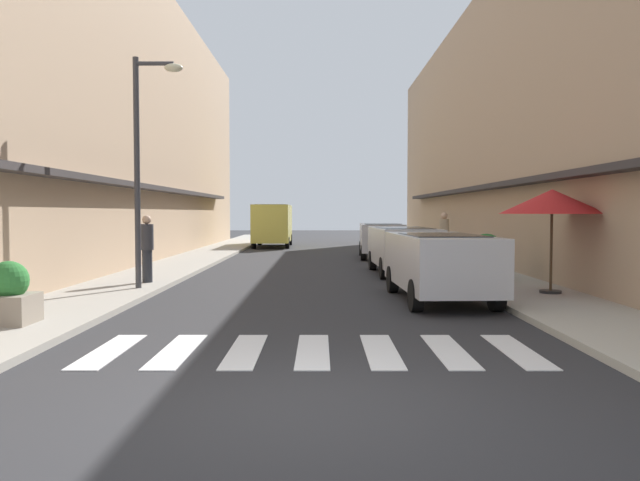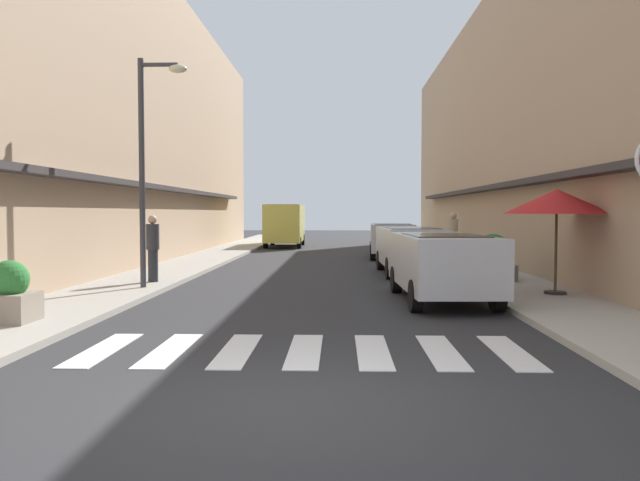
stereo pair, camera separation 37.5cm
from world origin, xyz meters
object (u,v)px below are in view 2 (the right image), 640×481
delivery_van (285,222)px  planter_corner (9,294)px  cafe_umbrella (557,202)px  planter_midblock (493,259)px  parked_car_near (442,259)px  street_lamp (149,149)px  parked_car_far (392,236)px  pedestrian_walking_near (453,237)px  pedestrian_walking_far (153,247)px  parked_car_mid (410,245)px

delivery_van → planter_corner: delivery_van is taller
delivery_van → planter_corner: size_ratio=5.26×
cafe_umbrella → planter_midblock: cafe_umbrella is taller
parked_car_near → street_lamp: (-6.80, 1.43, 2.55)m
parked_car_far → pedestrian_walking_near: 4.85m
parked_car_far → pedestrian_walking_far: size_ratio=2.46×
delivery_van → planter_corner: bearing=-95.6°
street_lamp → planter_corner: (-0.90, -4.83, -2.89)m
parked_car_near → planter_midblock: parked_car_near is taller
pedestrian_walking_far → cafe_umbrella: bearing=-76.8°
parked_car_mid → parked_car_far: bearing=90.0°
parked_car_near → delivery_van: (-5.26, 21.42, 0.48)m
cafe_umbrella → planter_corner: size_ratio=2.27×
parked_car_mid → street_lamp: 8.54m
street_lamp → pedestrian_walking_near: size_ratio=3.02×
parked_car_far → planter_corner: bearing=-115.3°
parked_car_near → street_lamp: 7.40m
planter_corner → pedestrian_walking_far: bearing=84.4°
planter_midblock → pedestrian_walking_far: 9.06m
pedestrian_walking_near → street_lamp: bearing=-129.7°
parked_car_far → pedestrian_walking_far: pedestrian_walking_far is taller
cafe_umbrella → parked_car_mid: bearing=115.5°
street_lamp → pedestrian_walking_near: street_lamp is taller
pedestrian_walking_near → planter_corner: bearing=-117.4°
pedestrian_walking_near → delivery_van: bearing=129.7°
planter_midblock → delivery_van: bearing=111.7°
cafe_umbrella → planter_midblock: (-0.68, 2.89, -1.49)m
parked_car_near → planter_midblock: (1.92, 3.36, -0.24)m
parked_car_mid → planter_corner: bearing=-129.5°
parked_car_mid → planter_midblock: (1.92, -2.57, -0.24)m
planter_corner → pedestrian_walking_near: size_ratio=0.57×
parked_car_far → cafe_umbrella: (2.60, -12.39, 1.25)m
pedestrian_walking_far → parked_car_far: bearing=-9.0°
cafe_umbrella → pedestrian_walking_near: cafe_umbrella is taller
delivery_van → pedestrian_walking_far: delivery_van is taller
planter_corner → planter_midblock: planter_midblock is taller
parked_car_near → street_lamp: size_ratio=0.82×
street_lamp → pedestrian_walking_far: bearing=104.2°
parked_car_near → planter_corner: parked_car_near is taller
pedestrian_walking_far → parked_car_near: bearing=-84.6°
parked_car_near → parked_car_mid: bearing=90.0°
cafe_umbrella → planter_corner: 11.12m
planter_corner → pedestrian_walking_near: bearing=51.1°
parked_car_mid → delivery_van: 16.36m
parked_car_near → cafe_umbrella: 2.92m
parked_car_near → pedestrian_walking_far: pedestrian_walking_far is taller
parked_car_mid → planter_midblock: bearing=-53.3°
planter_midblock → planter_corner: bearing=-144.9°
cafe_umbrella → pedestrian_walking_far: bearing=167.5°
delivery_van → planter_midblock: delivery_van is taller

